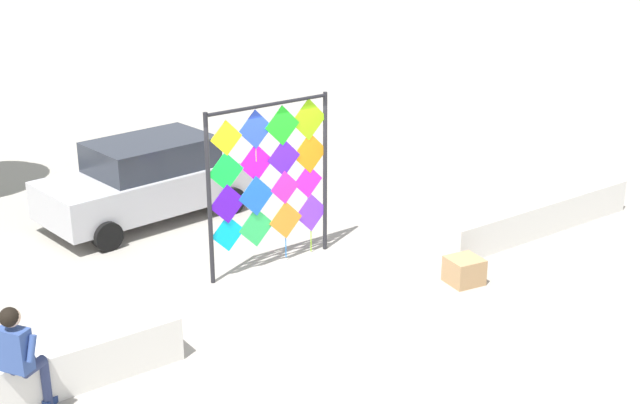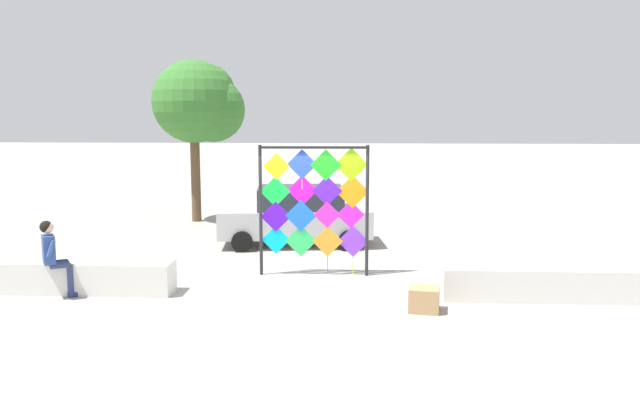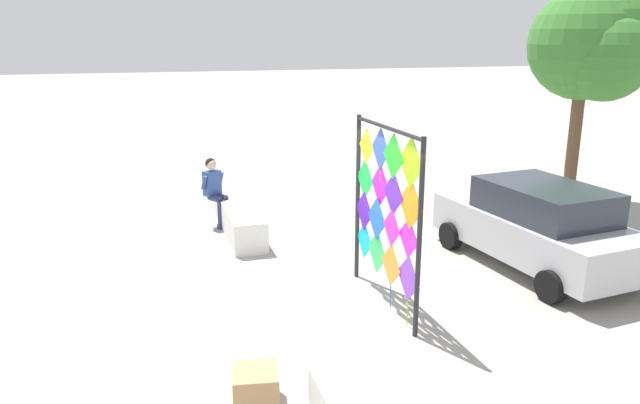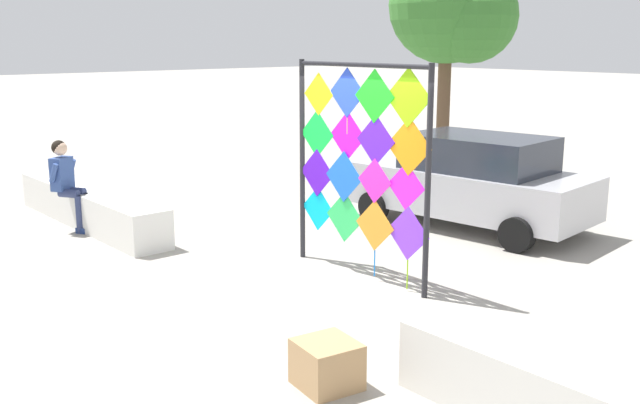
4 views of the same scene
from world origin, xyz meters
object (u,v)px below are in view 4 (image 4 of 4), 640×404
seated_vendor (67,179)px  parked_car (472,180)px  kite_display_rack (361,155)px  cardboard_box_large (327,364)px  tree_far_right (457,6)px

seated_vendor → parked_car: size_ratio=0.36×
kite_display_rack → cardboard_box_large: kite_display_rack is taller
seated_vendor → cardboard_box_large: bearing=-3.6°
cardboard_box_large → kite_display_rack: bearing=131.0°
kite_display_rack → seated_vendor: size_ratio=1.88×
kite_display_rack → parked_car: size_ratio=0.68×
seated_vendor → parked_car: (3.96, 5.05, -0.09)m
seated_vendor → parked_car: 6.42m
parked_car → kite_display_rack: bearing=-78.0°
kite_display_rack → tree_far_right: (-3.92, 6.63, 2.12)m
seated_vendor → kite_display_rack: bearing=22.5°
kite_display_rack → parked_car: kite_display_rack is taller
tree_far_right → seated_vendor: bearing=-94.7°
parked_car → cardboard_box_large: (2.70, -5.46, -0.55)m
cardboard_box_large → tree_far_right: bearing=123.6°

